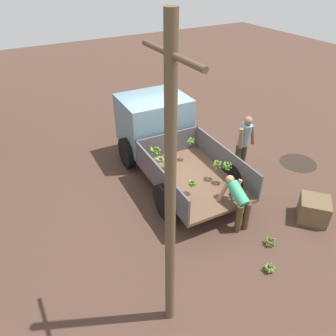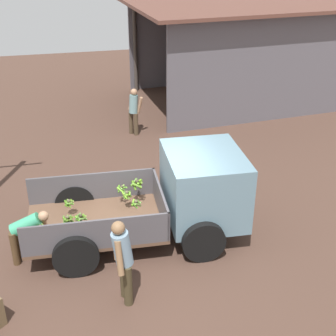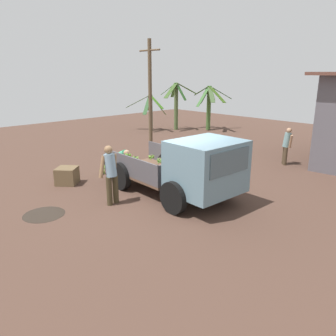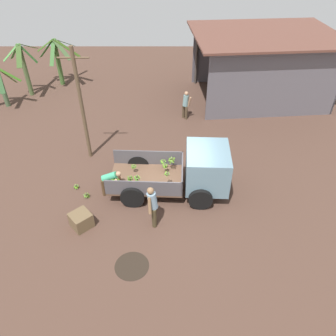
% 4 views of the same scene
% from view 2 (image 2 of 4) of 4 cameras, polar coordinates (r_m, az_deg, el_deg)
% --- Properties ---
extents(ground, '(36.00, 36.00, 0.00)m').
position_cam_2_polar(ground, '(10.58, -1.92, -8.50)').
color(ground, '#4B3429').
extents(cargo_truck, '(4.75, 2.43, 1.94)m').
position_cam_2_polar(cargo_truck, '(10.18, 1.90, -3.04)').
color(cargo_truck, brown).
rests_on(cargo_truck, ground).
extents(warehouse_shed, '(8.43, 6.55, 3.76)m').
position_cam_2_polar(warehouse_shed, '(18.77, 9.63, 16.08)').
color(warehouse_shed, '#5D5960').
rests_on(warehouse_shed, ground).
extents(person_foreground_visitor, '(0.42, 0.65, 1.75)m').
position_cam_2_polar(person_foreground_visitor, '(8.47, -5.55, -10.88)').
color(person_foreground_visitor, '#413622').
rests_on(person_foreground_visitor, ground).
extents(person_worker_loading, '(0.83, 0.68, 1.14)m').
position_cam_2_polar(person_worker_loading, '(9.96, -16.94, -7.41)').
color(person_worker_loading, '#4F3822').
rests_on(person_worker_loading, ground).
extents(person_bystander_near_shed, '(0.53, 0.58, 1.56)m').
position_cam_2_polar(person_bystander_near_shed, '(15.48, -4.19, 7.14)').
color(person_bystander_near_shed, '#4B3B29').
rests_on(person_bystander_near_shed, ground).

